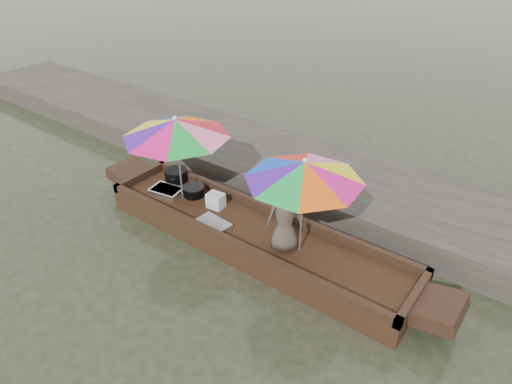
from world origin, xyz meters
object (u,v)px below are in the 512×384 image
Objects in this scene: tray_crayfish at (166,191)px; charcoal_grill at (194,191)px; tray_scallop at (212,224)px; umbrella_bow at (179,159)px; boat_hull at (252,238)px; cooking_pot at (176,175)px; umbrella_stern at (302,207)px; vendor at (285,218)px; supply_bag at (216,201)px.

tray_crayfish is 1.55× the size of charcoal_grill.
tray_crayfish is 0.52m from charcoal_grill.
umbrella_bow is (-0.98, 0.32, 0.74)m from tray_scallop.
boat_hull is 2.16m from cooking_pot.
tray_scallop is 1.02m from charcoal_grill.
umbrella_stern is at bearing 0.00° from boat_hull.
vendor is 0.61× the size of umbrella_bow.
supply_bag reaches higher than tray_crayfish.
vendor reaches higher than tray_crayfish.
vendor is (2.58, -0.04, 0.50)m from tray_crayfish.
umbrella_bow is at bearing 8.45° from tray_crayfish.
cooking_pot is (-2.10, 0.39, 0.29)m from boat_hull.
cooking_pot is at bearing -47.20° from vendor.
charcoal_grill is 0.72m from umbrella_bow.
supply_bag is 0.94m from umbrella_bow.
umbrella_bow reaches higher than tray_crayfish.
vendor reaches higher than supply_bag.
tray_crayfish is 1.36m from tray_scallop.
charcoal_grill is 0.22× the size of umbrella_stern.
tray_crayfish is at bearing -171.55° from umbrella_bow.
umbrella_stern is (2.35, -0.19, 0.69)m from charcoal_grill.
cooking_pot is 0.94m from umbrella_bow.
boat_hull is at bearing 29.04° from tray_scallop.
boat_hull is 1.30m from umbrella_stern.
boat_hull is 3.00× the size of umbrella_bow.
umbrella_bow reaches higher than cooking_pot.
umbrella_bow is 1.08× the size of umbrella_stern.
umbrella_bow is at bearing -35.39° from cooking_pot.
tray_crayfish is 1.00× the size of tray_scallop.
boat_hull is 0.99m from vendor.
tray_scallop is (1.34, -0.27, -0.01)m from tray_crayfish.
boat_hull is 9.56× the size of tray_scallop.
boat_hull is 0.69m from tray_scallop.
supply_bag is at bearing 170.97° from boat_hull.
tray_crayfish is at bearing -178.92° from umbrella_stern.
charcoal_grill is at bearing -45.02° from vendor.
boat_hull is at bearing -10.45° from cooking_pot.
umbrella_stern is (0.22, 0.09, 0.23)m from vendor.
charcoal_grill is at bearing 28.20° from tray_crayfish.
charcoal_grill is 0.33× the size of vendor.
supply_bag is (-0.32, 0.46, 0.10)m from tray_scallop.
umbrella_stern is at bearing -7.38° from cooking_pot.
charcoal_grill reaches higher than tray_scallop.
tray_scallop is 0.57m from supply_bag.
boat_hull is 1.82m from umbrella_bow.
boat_hull is 3.23× the size of umbrella_stern.
tray_scallop is at bearing -11.33° from tray_crayfish.
tray_scallop is (-0.58, -0.32, 0.21)m from boat_hull.
boat_hull is 12.62× the size of cooking_pot.
umbrella_bow is at bearing -117.72° from charcoal_grill.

